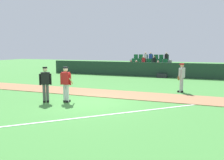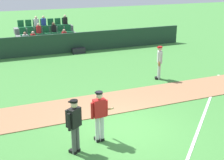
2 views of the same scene
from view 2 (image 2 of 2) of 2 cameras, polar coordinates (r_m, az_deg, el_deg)
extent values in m
plane|color=#42843A|center=(11.23, 2.42, -8.97)|extent=(80.00, 80.00, 0.00)
cube|color=#9E704C|center=(13.19, -1.96, -4.44)|extent=(28.00, 2.30, 0.03)
cube|color=white|center=(12.32, 16.28, -7.07)|extent=(8.78, 8.32, 0.01)
cube|color=#1E3828|center=(21.66, -10.94, 6.48)|extent=(20.00, 0.16, 1.37)
cube|color=slate|center=(23.57, -11.84, 6.09)|extent=(4.45, 2.95, 0.30)
cube|color=slate|center=(22.68, -11.47, 6.53)|extent=(4.35, 0.85, 0.40)
cube|color=#196033|center=(22.28, -15.63, 6.64)|extent=(0.44, 0.40, 0.08)
cube|color=#196033|center=(22.45, -15.77, 7.37)|extent=(0.44, 0.08, 0.50)
cube|color=silver|center=(22.27, -15.72, 7.42)|extent=(0.32, 0.22, 0.52)
sphere|color=#9E7051|center=(22.21, -15.80, 8.30)|extent=(0.20, 0.20, 0.20)
cube|color=#196033|center=(22.36, -14.23, 6.80)|extent=(0.44, 0.40, 0.08)
cube|color=#196033|center=(22.52, -14.38, 7.52)|extent=(0.44, 0.08, 0.50)
cube|color=red|center=(22.35, -14.32, 7.57)|extent=(0.32, 0.22, 0.52)
sphere|color=beige|center=(22.28, -14.39, 8.45)|extent=(0.20, 0.20, 0.20)
cube|color=#196033|center=(22.44, -12.84, 6.95)|extent=(0.44, 0.40, 0.08)
cube|color=#196033|center=(22.60, -12.99, 7.67)|extent=(0.44, 0.08, 0.50)
cube|color=#196033|center=(22.54, -11.46, 7.10)|extent=(0.44, 0.40, 0.08)
cube|color=#196033|center=(22.70, -11.62, 7.82)|extent=(0.44, 0.08, 0.50)
cube|color=#196033|center=(22.65, -10.09, 7.24)|extent=(0.44, 0.40, 0.08)
cube|color=#196033|center=(22.81, -10.25, 7.95)|extent=(0.44, 0.08, 0.50)
cube|color=#196033|center=(22.77, -8.73, 7.38)|extent=(0.44, 0.40, 0.08)
cube|color=#196033|center=(22.93, -8.90, 8.09)|extent=(0.44, 0.08, 0.50)
cube|color=red|center=(22.76, -8.80, 8.14)|extent=(0.32, 0.22, 0.52)
sphere|color=tan|center=(22.70, -8.85, 9.00)|extent=(0.20, 0.20, 0.20)
cube|color=#196033|center=(22.91, -7.39, 7.51)|extent=(0.44, 0.40, 0.08)
cube|color=#196033|center=(23.07, -7.57, 8.21)|extent=(0.44, 0.08, 0.50)
cube|color=slate|center=(23.42, -11.97, 7.88)|extent=(4.35, 0.85, 0.40)
cube|color=#196033|center=(23.04, -16.01, 8.01)|extent=(0.44, 0.40, 0.08)
cube|color=#196033|center=(23.21, -16.14, 8.71)|extent=(0.44, 0.08, 0.50)
cube|color=#196033|center=(23.11, -14.65, 8.16)|extent=(0.44, 0.40, 0.08)
cube|color=#196033|center=(23.28, -14.79, 8.85)|extent=(0.44, 0.08, 0.50)
cube|color=#196033|center=(23.19, -13.30, 8.30)|extent=(0.44, 0.40, 0.08)
cube|color=#196033|center=(23.36, -13.44, 8.99)|extent=(0.44, 0.08, 0.50)
cube|color=red|center=(23.18, -13.38, 9.05)|extent=(0.32, 0.22, 0.52)
sphere|color=beige|center=(23.13, -13.45, 9.90)|extent=(0.20, 0.20, 0.20)
cube|color=#196033|center=(23.28, -11.96, 8.44)|extent=(0.44, 0.40, 0.08)
cube|color=#196033|center=(23.45, -12.11, 9.13)|extent=(0.44, 0.08, 0.50)
cube|color=#196033|center=(23.39, -10.63, 8.58)|extent=(0.44, 0.40, 0.08)
cube|color=#196033|center=(23.56, -10.78, 9.26)|extent=(0.44, 0.08, 0.50)
cube|color=black|center=(23.39, -10.70, 9.32)|extent=(0.32, 0.22, 0.52)
sphere|color=brown|center=(23.33, -10.75, 10.16)|extent=(0.20, 0.20, 0.20)
cube|color=#196033|center=(23.51, -9.30, 8.70)|extent=(0.44, 0.40, 0.08)
cube|color=#196033|center=(23.68, -9.47, 9.38)|extent=(0.44, 0.08, 0.50)
cube|color=#196033|center=(23.64, -8.00, 8.82)|extent=(0.44, 0.40, 0.08)
cube|color=#196033|center=(23.81, -8.17, 9.50)|extent=(0.44, 0.08, 0.50)
cube|color=slate|center=(24.18, -12.43, 9.15)|extent=(4.35, 0.85, 0.40)
cube|color=#196033|center=(23.80, -16.37, 9.29)|extent=(0.44, 0.40, 0.08)
cube|color=#196033|center=(23.98, -16.50, 9.96)|extent=(0.44, 0.08, 0.50)
cube|color=#196033|center=(23.87, -15.05, 9.44)|extent=(0.44, 0.40, 0.08)
cube|color=#196033|center=(24.05, -15.18, 10.10)|extent=(0.44, 0.08, 0.50)
cube|color=#196033|center=(23.95, -13.74, 9.57)|extent=(0.44, 0.40, 0.08)
cube|color=#196033|center=(24.13, -13.87, 10.23)|extent=(0.44, 0.08, 0.50)
cube|color=silver|center=(23.95, -13.81, 10.30)|extent=(0.32, 0.22, 0.52)
sphere|color=beige|center=(23.90, -13.88, 11.12)|extent=(0.20, 0.20, 0.20)
cube|color=#196033|center=(24.04, -12.43, 9.70)|extent=(0.44, 0.40, 0.08)
cube|color=#196033|center=(24.22, -12.57, 10.36)|extent=(0.44, 0.08, 0.50)
cube|color=#263F99|center=(24.04, -12.50, 10.43)|extent=(0.32, 0.22, 0.52)
sphere|color=beige|center=(24.00, -12.56, 11.25)|extent=(0.20, 0.20, 0.20)
cube|color=#196033|center=(24.14, -11.13, 9.83)|extent=(0.44, 0.40, 0.08)
cube|color=#196033|center=(24.32, -11.28, 10.48)|extent=(0.44, 0.08, 0.50)
cube|color=#196033|center=(24.26, -9.85, 9.95)|extent=(0.44, 0.40, 0.08)
cube|color=#196033|center=(24.43, -10.00, 10.60)|extent=(0.44, 0.08, 0.50)
cube|color=#196033|center=(24.39, -8.57, 10.06)|extent=(0.44, 0.40, 0.08)
cube|color=#196033|center=(24.56, -8.73, 10.71)|extent=(0.44, 0.08, 0.50)
cube|color=black|center=(24.39, -8.64, 10.77)|extent=(0.32, 0.22, 0.52)
sphere|color=beige|center=(24.34, -8.68, 11.59)|extent=(0.20, 0.20, 0.20)
cylinder|color=silver|center=(10.23, -2.71, -9.09)|extent=(0.14, 0.14, 0.90)
cylinder|color=silver|center=(10.28, -1.88, -8.91)|extent=(0.14, 0.14, 0.90)
cube|color=black|center=(10.47, -2.81, -10.88)|extent=(0.13, 0.27, 0.10)
cube|color=black|center=(10.52, -1.99, -10.70)|extent=(0.13, 0.27, 0.10)
cube|color=red|center=(9.92, -2.35, -5.18)|extent=(0.41, 0.24, 0.60)
cylinder|color=red|center=(9.86, -3.69, -5.69)|extent=(0.09, 0.09, 0.55)
cylinder|color=red|center=(10.04, -1.03, -5.19)|extent=(0.09, 0.09, 0.55)
sphere|color=beige|center=(9.76, -2.38, -2.87)|extent=(0.22, 0.22, 0.22)
cylinder|color=black|center=(9.72, -2.39, -2.33)|extent=(0.23, 0.23, 0.06)
cube|color=black|center=(9.82, -2.62, -2.30)|extent=(0.19, 0.13, 0.02)
cylinder|color=tan|center=(10.16, -1.26, -5.49)|extent=(0.33, 0.77, 0.41)
cylinder|color=#4C4C4C|center=(9.65, -7.05, -11.07)|extent=(0.14, 0.14, 0.90)
cylinder|color=#4C4C4C|center=(9.76, -6.43, -10.69)|extent=(0.14, 0.14, 0.90)
cube|color=black|center=(9.89, -7.22, -12.97)|extent=(0.24, 0.28, 0.10)
cube|color=black|center=(9.99, -6.62, -12.58)|extent=(0.24, 0.28, 0.10)
cube|color=black|center=(9.35, -6.91, -6.89)|extent=(0.45, 0.41, 0.60)
cylinder|color=black|center=(9.21, -7.91, -7.73)|extent=(0.09, 0.09, 0.55)
cylinder|color=black|center=(9.55, -5.93, -6.63)|extent=(0.09, 0.09, 0.55)
sphere|color=beige|center=(9.17, -7.02, -4.48)|extent=(0.22, 0.22, 0.22)
cylinder|color=black|center=(9.14, -7.04, -3.90)|extent=(0.23, 0.23, 0.06)
cube|color=black|center=(9.21, -7.51, -3.94)|extent=(0.22, 0.20, 0.02)
cube|color=black|center=(9.43, -7.52, -6.69)|extent=(0.41, 0.31, 0.56)
cylinder|color=#B2B2B2|center=(16.28, 8.69, 1.60)|extent=(0.14, 0.14, 0.90)
cylinder|color=#B2B2B2|center=(16.43, 8.62, 1.77)|extent=(0.14, 0.14, 0.90)
cube|color=black|center=(16.39, 8.42, 0.27)|extent=(0.29, 0.21, 0.10)
cube|color=black|center=(16.54, 8.35, 0.44)|extent=(0.29, 0.21, 0.10)
cube|color=#B2B2B2|center=(16.15, 8.79, 4.22)|extent=(0.36, 0.45, 0.60)
cylinder|color=#B2B2B2|center=(15.92, 8.90, 3.82)|extent=(0.09, 0.09, 0.55)
cylinder|color=#B2B2B2|center=(16.40, 8.67, 4.28)|extent=(0.09, 0.09, 0.55)
sphere|color=tan|center=(16.05, 8.87, 5.71)|extent=(0.22, 0.22, 0.22)
cylinder|color=#B21919|center=(16.02, 8.88, 6.05)|extent=(0.23, 0.23, 0.06)
cube|color=#B21919|center=(16.02, 8.52, 5.96)|extent=(0.18, 0.21, 0.02)
ellipsoid|color=brown|center=(15.96, 8.68, 2.94)|extent=(0.19, 0.23, 0.28)
cube|color=#232328|center=(21.76, -6.16, 5.40)|extent=(0.90, 0.36, 0.36)
camera|label=1|loc=(9.73, 70.91, -10.22)|focal=37.46mm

